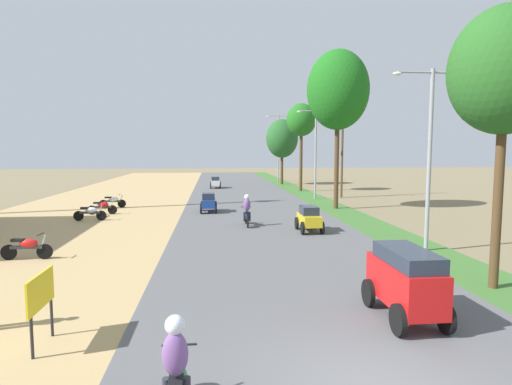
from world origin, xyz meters
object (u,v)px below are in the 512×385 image
object	(u,v)px
median_tree_third	(301,121)
car_van_red	(405,279)
utility_pole_near	(342,139)
car_sedan_white	(215,182)
motorbike_ahead_second	(247,211)
parked_motorbike_second	(90,212)
median_tree_fourth	(282,139)
median_tree_second	(338,90)
streetlamp_mid	(316,147)
motorbike_foreground_rider	(176,373)
car_hatchback_blue	(209,202)
streetlamp_near	(430,146)
streetlamp_far	(278,143)
street_signboard	(41,296)
car_hatchback_yellow	(309,218)
median_tree_nearest	(505,72)
parked_motorbike_nearest	(27,246)
parked_motorbike_third	(103,206)
parked_motorbike_fourth	(113,201)

from	to	relation	value
median_tree_third	car_van_red	world-z (taller)	median_tree_third
utility_pole_near	car_sedan_white	distance (m)	14.79
car_sedan_white	motorbike_ahead_second	distance (m)	22.74
parked_motorbike_second	car_van_red	world-z (taller)	car_van_red
median_tree_fourth	median_tree_second	bearing A→B (deg)	-89.26
median_tree_fourth	motorbike_ahead_second	bearing A→B (deg)	-103.03
streetlamp_mid	motorbike_foreground_rider	world-z (taller)	streetlamp_mid
car_hatchback_blue	streetlamp_near	bearing A→B (deg)	-52.58
median_tree_fourth	streetlamp_near	xyz separation A→B (m)	(0.31, -33.36, -1.20)
streetlamp_near	streetlamp_far	xyz separation A→B (m)	(0.00, 37.99, 0.72)
street_signboard	motorbike_foreground_rider	xyz separation A→B (m)	(2.89, -2.77, -0.25)
parked_motorbike_second	median_tree_third	world-z (taller)	median_tree_third
car_hatchback_yellow	motorbike_ahead_second	xyz separation A→B (m)	(-2.87, 1.86, 0.11)
median_tree_nearest	utility_pole_near	xyz separation A→B (m)	(2.91, 23.98, -1.17)
street_signboard	median_tree_nearest	size ratio (longest dim) A/B	0.19
median_tree_nearest	median_tree_third	xyz separation A→B (m)	(0.55, 29.51, 0.72)
median_tree_second	median_tree_fourth	world-z (taller)	median_tree_second
parked_motorbike_second	median_tree_fourth	xyz separation A→B (m)	(14.92, 24.66, 4.81)
parked_motorbike_nearest	streetlamp_far	world-z (taller)	streetlamp_far
car_sedan_white	motorbike_ahead_second	bearing A→B (deg)	-86.29
streetlamp_near	car_hatchback_blue	bearing A→B (deg)	127.42
utility_pole_near	car_hatchback_yellow	bearing A→B (deg)	-112.53
motorbike_foreground_rider	parked_motorbike_third	bearing A→B (deg)	106.60
parked_motorbike_fourth	motorbike_ahead_second	bearing A→B (deg)	-43.15
median_tree_nearest	streetlamp_near	distance (m)	5.00
streetlamp_mid	motorbike_foreground_rider	xyz separation A→B (m)	(-8.91, -28.23, -3.42)
parked_motorbike_third	car_van_red	bearing A→B (deg)	-57.57
parked_motorbike_fourth	median_tree_nearest	world-z (taller)	median_tree_nearest
median_tree_nearest	car_sedan_white	size ratio (longest dim) A/B	3.48
street_signboard	utility_pole_near	distance (m)	30.41
utility_pole_near	motorbike_foreground_rider	world-z (taller)	utility_pole_near
streetlamp_mid	car_sedan_white	size ratio (longest dim) A/B	3.21
median_tree_fourth	car_hatchback_blue	xyz separation A→B (m)	(-8.34, -22.06, -4.61)
median_tree_nearest	streetlamp_far	size ratio (longest dim) A/B	0.93
median_tree_nearest	motorbike_ahead_second	xyz separation A→B (m)	(-6.26, 10.64, -5.29)
median_tree_third	streetlamp_far	xyz separation A→B (m)	(-0.18, 13.05, -1.98)
car_van_red	car_hatchback_yellow	bearing A→B (deg)	88.86
motorbike_foreground_rider	parked_motorbike_second	bearing A→B (deg)	108.78
median_tree_second	streetlamp_far	size ratio (longest dim) A/B	1.25
street_signboard	motorbike_ahead_second	xyz separation A→B (m)	(5.17, 13.20, -0.25)
median_tree_second	median_tree_third	xyz separation A→B (m)	(0.22, 12.67, -1.10)
car_hatchback_blue	motorbike_ahead_second	distance (m)	5.61
parked_motorbike_third	utility_pole_near	distance (m)	20.06
utility_pole_near	car_van_red	size ratio (longest dim) A/B	3.97
street_signboard	motorbike_ahead_second	world-z (taller)	motorbike_ahead_second
street_signboard	median_tree_nearest	distance (m)	12.75
parked_motorbike_nearest	car_van_red	size ratio (longest dim) A/B	0.75
parked_motorbike_second	car_hatchback_blue	bearing A→B (deg)	21.54
street_signboard	streetlamp_near	world-z (taller)	streetlamp_near
streetlamp_mid	median_tree_third	bearing A→B (deg)	88.40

